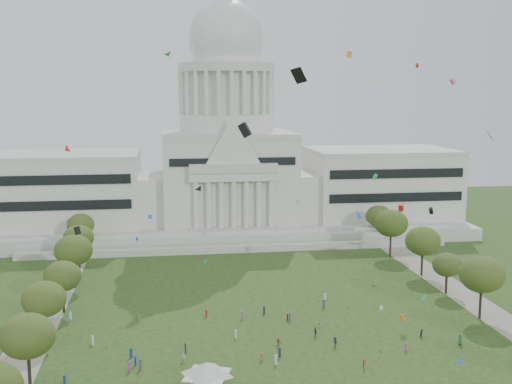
{
  "coord_description": "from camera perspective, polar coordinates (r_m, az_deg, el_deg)",
  "views": [
    {
      "loc": [
        -21.93,
        -105.14,
        47.52
      ],
      "look_at": [
        0.0,
        45.0,
        24.0
      ],
      "focal_mm": 45.0,
      "sensor_mm": 36.0,
      "label": 1
    }
  ],
  "objects": [
    {
      "name": "person_3",
      "position": [
        125.2,
        7.04,
        -13.07
      ],
      "size": [
        1.23,
        1.44,
        1.98
      ],
      "primitive_type": "imported",
      "rotation": [
        0.0,
        0.0,
        5.26
      ],
      "color": "#26262B",
      "rests_on": "ground"
    },
    {
      "name": "row_tree_l_2",
      "position": [
        130.57,
        -18.33,
        -9.04
      ],
      "size": [
        8.42,
        8.42,
        11.97
      ],
      "color": "black",
      "rests_on": "ground"
    },
    {
      "name": "capitol",
      "position": [
        221.27,
        -2.57,
        2.26
      ],
      "size": [
        160.0,
        64.5,
        91.3
      ],
      "color": "beige",
      "rests_on": "ground"
    },
    {
      "name": "path_left",
      "position": [
        145.6,
        -18.47,
        -10.7
      ],
      "size": [
        8.0,
        160.0,
        0.04
      ],
      "primitive_type": "cube",
      "color": "gray",
      "rests_on": "ground"
    },
    {
      "name": "person_10",
      "position": [
        134.44,
        5.71,
        -11.56
      ],
      "size": [
        0.76,
        1.07,
        1.65
      ],
      "primitive_type": "imported",
      "rotation": [
        0.0,
        0.0,
        1.31
      ],
      "color": "silver",
      "rests_on": "ground"
    },
    {
      "name": "ground",
      "position": [
        117.45,
        3.29,
        -15.07
      ],
      "size": [
        400.0,
        400.0,
        0.0
      ],
      "primitive_type": "plane",
      "color": "#28431A",
      "rests_on": "ground"
    },
    {
      "name": "row_tree_l_3",
      "position": [
        146.2,
        -16.84,
        -7.18
      ],
      "size": [
        8.12,
        8.12,
        11.55
      ],
      "color": "black",
      "rests_on": "ground"
    },
    {
      "name": "row_tree_r_2",
      "position": [
        144.31,
        19.44,
        -6.91
      ],
      "size": [
        9.55,
        9.55,
        13.58
      ],
      "color": "black",
      "rests_on": "ground"
    },
    {
      "name": "row_tree_l_4",
      "position": [
        163.61,
        -15.92,
        -5.01
      ],
      "size": [
        9.29,
        9.29,
        13.21
      ],
      "color": "black",
      "rests_on": "ground"
    },
    {
      "name": "row_tree_r_4",
      "position": [
        173.17,
        14.61,
        -4.23
      ],
      "size": [
        9.19,
        9.19,
        13.06
      ],
      "color": "black",
      "rests_on": "ground"
    },
    {
      "name": "row_tree_r_5",
      "position": [
        190.87,
        11.92,
        -2.74
      ],
      "size": [
        9.82,
        9.82,
        13.96
      ],
      "color": "black",
      "rests_on": "ground"
    },
    {
      "name": "person_8",
      "position": [
        118.93,
        -6.44,
        -14.33
      ],
      "size": [
        1.01,
        0.86,
        1.77
      ],
      "primitive_type": "imported",
      "rotation": [
        0.0,
        0.0,
        2.68
      ],
      "color": "silver",
      "rests_on": "ground"
    },
    {
      "name": "row_tree_r_6",
      "position": [
        208.53,
        10.86,
        -2.13
      ],
      "size": [
        8.42,
        8.42,
        11.97
      ],
      "color": "black",
      "rests_on": "ground"
    },
    {
      "name": "row_tree_l_6",
      "position": [
        199.77,
        -15.33,
        -2.84
      ],
      "size": [
        8.19,
        8.19,
        11.64
      ],
      "color": "black",
      "rests_on": "ground"
    },
    {
      "name": "path_right",
      "position": [
        159.4,
        18.39,
        -8.99
      ],
      "size": [
        8.0,
        160.0,
        0.04
      ],
      "primitive_type": "cube",
      "color": "gray",
      "rests_on": "ground"
    },
    {
      "name": "event_tent",
      "position": [
        106.61,
        -4.38,
        -15.36
      ],
      "size": [
        11.64,
        11.64,
        5.04
      ],
      "color": "#4C4C4C",
      "rests_on": "ground"
    },
    {
      "name": "row_tree_l_5",
      "position": [
        181.93,
        -15.5,
        -3.93
      ],
      "size": [
        8.33,
        8.33,
        11.85
      ],
      "color": "black",
      "rests_on": "ground"
    },
    {
      "name": "row_tree_l_1",
      "position": [
        111.44,
        -19.66,
        -11.97
      ],
      "size": [
        8.86,
        8.86,
        12.59
      ],
      "color": "black",
      "rests_on": "ground"
    },
    {
      "name": "person_5",
      "position": [
        124.83,
        2.01,
        -13.18
      ],
      "size": [
        1.36,
        1.53,
        1.59
      ],
      "primitive_type": "imported",
      "rotation": [
        0.0,
        0.0,
        2.22
      ],
      "color": "olive",
      "rests_on": "ground"
    },
    {
      "name": "person_9",
      "position": [
        117.02,
        9.59,
        -14.84
      ],
      "size": [
        1.11,
        1.14,
        1.63
      ],
      "primitive_type": "imported",
      "rotation": [
        0.0,
        0.0,
        0.82
      ],
      "color": "#B21E1E",
      "rests_on": "ground"
    },
    {
      "name": "row_tree_r_3",
      "position": [
        159.78,
        16.63,
        -6.23
      ],
      "size": [
        7.01,
        7.01,
        9.98
      ],
      "color": "black",
      "rests_on": "ground"
    },
    {
      "name": "distant_crowd",
      "position": [
        128.52,
        -4.17,
        -12.5
      ],
      "size": [
        64.49,
        36.62,
        1.92
      ],
      "color": "navy",
      "rests_on": "ground"
    },
    {
      "name": "kite_swarm",
      "position": [
        113.59,
        2.94,
        0.14
      ],
      "size": [
        98.99,
        100.69,
        63.93
      ],
      "color": "red",
      "rests_on": "ground"
    },
    {
      "name": "person_0",
      "position": [
        131.15,
        17.69,
        -12.38
      ],
      "size": [
        1.2,
        1.02,
        2.08
      ],
      "primitive_type": "imported",
      "rotation": [
        0.0,
        0.0,
        5.86
      ],
      "color": "#33723F",
      "rests_on": "ground"
    },
    {
      "name": "person_2",
      "position": [
        132.69,
        14.53,
        -12.07
      ],
      "size": [
        0.97,
        0.88,
        1.7
      ],
      "primitive_type": "imported",
      "rotation": [
        0.0,
        0.0,
        0.59
      ],
      "color": "#26262B",
      "rests_on": "ground"
    },
    {
      "name": "person_4",
      "position": [
        129.39,
        5.29,
        -12.3
      ],
      "size": [
        1.04,
        1.33,
        2.01
      ],
      "primitive_type": "imported",
      "rotation": [
        0.0,
        0.0,
        5.1
      ],
      "color": "#4C4C51",
      "rests_on": "ground"
    }
  ]
}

